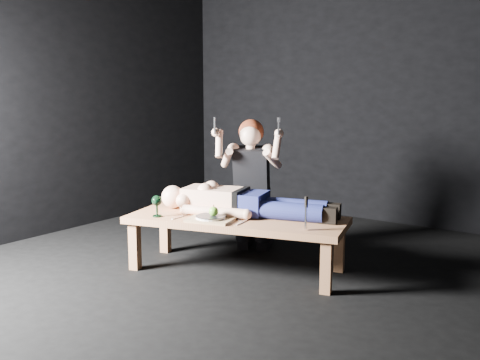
{
  "coord_description": "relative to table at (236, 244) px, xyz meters",
  "views": [
    {
      "loc": [
        2.34,
        -3.43,
        1.46
      ],
      "look_at": [
        -0.21,
        0.15,
        0.75
      ],
      "focal_mm": 41.02,
      "sensor_mm": 36.0,
      "label": 1
    }
  ],
  "objects": [
    {
      "name": "back_wall",
      "position": [
        0.21,
        2.4,
        1.27
      ],
      "size": [
        5.0,
        0.0,
        5.0
      ],
      "primitive_type": "plane",
      "rotation": [
        1.57,
        0.0,
        0.0
      ],
      "color": "black",
      "rests_on": "ground"
    },
    {
      "name": "ground",
      "position": [
        0.21,
        -0.1,
        -0.23
      ],
      "size": [
        5.0,
        5.0,
        0.0
      ],
      "primitive_type": "plane",
      "color": "black",
      "rests_on": "ground"
    },
    {
      "name": "knife_flat",
      "position": [
        0.15,
        -0.14,
        0.23
      ],
      "size": [
        0.05,
        0.19,
        0.01
      ],
      "primitive_type": "cube",
      "rotation": [
        0.0,
        0.0,
        0.15
      ],
      "color": "#B2B2B7",
      "rests_on": "table"
    },
    {
      "name": "fork_flat",
      "position": [
        -0.37,
        -0.28,
        0.23
      ],
      "size": [
        0.02,
        0.19,
        0.01
      ],
      "primitive_type": "cube",
      "rotation": [
        0.0,
        0.0,
        0.03
      ],
      "color": "#B2B2B7",
      "rests_on": "table"
    },
    {
      "name": "apple",
      "position": [
        -0.07,
        -0.21,
        0.3
      ],
      "size": [
        0.08,
        0.08,
        0.08
      ],
      "primitive_type": "sphere",
      "color": "#49A921",
      "rests_on": "plate"
    },
    {
      "name": "kneeling_woman",
      "position": [
        -0.21,
        0.56,
        0.4
      ],
      "size": [
        0.91,
        0.96,
        1.26
      ],
      "primitive_type": null,
      "rotation": [
        0.0,
        0.0,
        0.41
      ],
      "color": "black",
      "rests_on": "ground"
    },
    {
      "name": "carving_knife",
      "position": [
        0.67,
        -0.05,
        0.35
      ],
      "size": [
        0.04,
        0.04,
        0.25
      ],
      "primitive_type": null,
      "rotation": [
        0.0,
        0.0,
        0.26
      ],
      "color": "#B2B2B7",
      "rests_on": "table"
    },
    {
      "name": "goblet",
      "position": [
        -0.54,
        -0.36,
        0.31
      ],
      "size": [
        0.11,
        0.11,
        0.18
      ],
      "primitive_type": null,
      "rotation": [
        0.0,
        0.0,
        0.26
      ],
      "color": "black",
      "rests_on": "table"
    },
    {
      "name": "table",
      "position": [
        0.0,
        0.0,
        0.0
      ],
      "size": [
        1.89,
        1.11,
        0.45
      ],
      "primitive_type": "cube",
      "rotation": [
        0.0,
        0.0,
        0.26
      ],
      "color": "#A16C47",
      "rests_on": "ground"
    },
    {
      "name": "serving_tray",
      "position": [
        -0.09,
        -0.22,
        0.24
      ],
      "size": [
        0.41,
        0.34,
        0.02
      ],
      "primitive_type": "cube",
      "rotation": [
        0.0,
        0.0,
        0.25
      ],
      "color": "#A68357",
      "rests_on": "table"
    },
    {
      "name": "plate",
      "position": [
        -0.09,
        -0.22,
        0.26
      ],
      "size": [
        0.29,
        0.29,
        0.02
      ],
      "primitive_type": "cylinder",
      "rotation": [
        0.0,
        0.0,
        0.25
      ],
      "color": "white",
      "rests_on": "serving_tray"
    },
    {
      "name": "lying_man",
      "position": [
        0.02,
        0.13,
        0.35
      ],
      "size": [
        1.79,
        0.95,
        0.25
      ],
      "primitive_type": null,
      "rotation": [
        0.0,
        0.0,
        0.26
      ],
      "color": "beige",
      "rests_on": "table"
    },
    {
      "name": "spoon_flat",
      "position": [
        0.06,
        -0.08,
        0.23
      ],
      "size": [
        0.18,
        0.1,
        0.01
      ],
      "primitive_type": "cube",
      "rotation": [
        0.0,
        0.0,
        1.1
      ],
      "color": "#B2B2B7",
      "rests_on": "table"
    }
  ]
}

